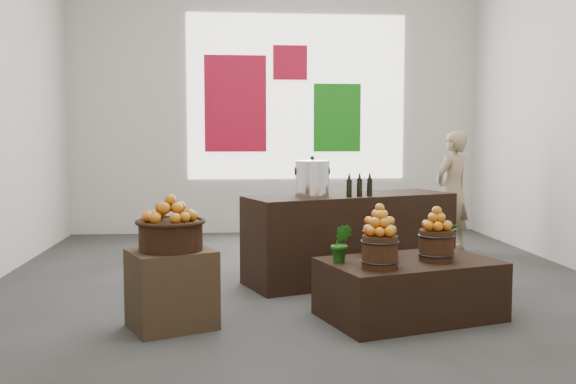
{
  "coord_description": "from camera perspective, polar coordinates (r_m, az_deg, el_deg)",
  "views": [
    {
      "loc": [
        -0.66,
        -5.98,
        1.44
      ],
      "look_at": [
        -0.17,
        -0.4,
        0.94
      ],
      "focal_mm": 40.0,
      "sensor_mm": 36.0,
      "label": 1
    }
  ],
  "objects": [
    {
      "name": "apples_in_bucket_rear",
      "position": [
        5.24,
        8.15,
        -2.06
      ],
      "size": [
        0.2,
        0.2,
        0.18
      ],
      "primitive_type": null,
      "color": "#910D04",
      "rests_on": "apple_bucket_rear"
    },
    {
      "name": "deco_red_upper",
      "position": [
        9.54,
        0.18,
        11.43
      ],
      "size": [
        0.5,
        0.04,
        0.5
      ],
      "primitive_type": "cube",
      "color": "#AB0D26",
      "rests_on": "back_wall"
    },
    {
      "name": "stock_pot_left",
      "position": [
        6.13,
        2.17,
        1.12
      ],
      "size": [
        0.32,
        0.32,
        0.32
      ],
      "primitive_type": "cylinder",
      "color": "silver",
      "rests_on": "counter"
    },
    {
      "name": "oil_cruets",
      "position": [
        6.16,
        6.6,
        0.71
      ],
      "size": [
        0.23,
        0.13,
        0.24
      ],
      "primitive_type": null,
      "rotation": [
        0.0,
        0.0,
        0.35
      ],
      "color": "black",
      "rests_on": "counter"
    },
    {
      "name": "deco_red_left",
      "position": [
        9.46,
        -4.7,
        7.83
      ],
      "size": [
        0.9,
        0.04,
        1.4
      ],
      "primitive_type": "cube",
      "color": "#AB0D26",
      "rests_on": "back_wall"
    },
    {
      "name": "apples_in_bucket_front_right",
      "position": [
        5.11,
        13.09,
        -2.32
      ],
      "size": [
        0.2,
        0.2,
        0.18
      ],
      "primitive_type": null,
      "color": "#910D04",
      "rests_on": "apple_bucket_front_right"
    },
    {
      "name": "counter",
      "position": [
        6.4,
        5.56,
        -4.04
      ],
      "size": [
        2.19,
        1.35,
        0.86
      ],
      "primitive_type": "cube",
      "rotation": [
        0.0,
        0.0,
        0.35
      ],
      "color": "black",
      "rests_on": "ground"
    },
    {
      "name": "shopper",
      "position": [
        8.21,
        14.39,
        0.07
      ],
      "size": [
        0.65,
        0.6,
        1.5
      ],
      "primitive_type": "imported",
      "rotation": [
        0.0,
        0.0,
        3.75
      ],
      "color": "#8F7957",
      "rests_on": "ground"
    },
    {
      "name": "apple_bucket_rear",
      "position": [
        5.27,
        8.13,
        -4.35
      ],
      "size": [
        0.27,
        0.27,
        0.24
      ],
      "primitive_type": "cylinder",
      "color": "#3B1F10",
      "rests_on": "display_table"
    },
    {
      "name": "wicker_basket",
      "position": [
        4.84,
        -10.38,
        -3.86
      ],
      "size": [
        0.47,
        0.47,
        0.21
      ],
      "primitive_type": "cylinder",
      "color": "black",
      "rests_on": "crate"
    },
    {
      "name": "apples_in_basket",
      "position": [
        4.81,
        -10.42,
        -1.44
      ],
      "size": [
        0.37,
        0.37,
        0.2
      ],
      "primitive_type": null,
      "color": "#910D04",
      "rests_on": "wicker_basket"
    },
    {
      "name": "apple_bucket_front_right",
      "position": [
        5.14,
        13.04,
        -4.66
      ],
      "size": [
        0.27,
        0.27,
        0.24
      ],
      "primitive_type": "cylinder",
      "color": "#3B1F10",
      "rests_on": "display_table"
    },
    {
      "name": "ground",
      "position": [
        6.18,
        1.24,
        -8.4
      ],
      "size": [
        7.0,
        7.0,
        0.0
      ],
      "primitive_type": "plane",
      "color": "#383735",
      "rests_on": "ground"
    },
    {
      "name": "crate",
      "position": [
        4.91,
        -10.31,
        -8.49
      ],
      "size": [
        0.73,
        0.68,
        0.59
      ],
      "primitive_type": "cube",
      "rotation": [
        0.0,
        0.0,
        0.43
      ],
      "color": "#432E1F",
      "rests_on": "ground"
    },
    {
      "name": "back_opening",
      "position": [
        9.52,
        0.78,
        8.43
      ],
      "size": [
        3.2,
        0.02,
        2.4
      ],
      "primitive_type": "cube",
      "color": "white",
      "rests_on": "back_wall"
    },
    {
      "name": "deco_green_right",
      "position": [
        9.58,
        4.38,
        6.6
      ],
      "size": [
        0.7,
        0.04,
        1.0
      ],
      "primitive_type": "cube",
      "color": "#177512",
      "rests_on": "back_wall"
    },
    {
      "name": "display_table",
      "position": [
        5.2,
        10.73,
        -8.47
      ],
      "size": [
        1.51,
        1.17,
        0.46
      ],
      "primitive_type": "cube",
      "rotation": [
        0.0,
        0.0,
        0.3
      ],
      "color": "black",
      "rests_on": "ground"
    },
    {
      "name": "herb_garnish_left",
      "position": [
        4.97,
        4.75,
        -4.56
      ],
      "size": [
        0.2,
        0.18,
        0.3
      ],
      "primitive_type": "imported",
      "rotation": [
        0.0,
        0.0,
        -0.33
      ],
      "color": "#1B6114",
      "rests_on": "display_table"
    },
    {
      "name": "herb_garnish_right",
      "position": [
        5.47,
        13.68,
        -3.99
      ],
      "size": [
        0.3,
        0.28,
        0.26
      ],
      "primitive_type": "imported",
      "rotation": [
        0.0,
        0.0,
        0.4
      ],
      "color": "#1B6114",
      "rests_on": "display_table"
    },
    {
      "name": "apple_bucket_front_left",
      "position": [
        4.78,
        8.17,
        -5.31
      ],
      "size": [
        0.27,
        0.27,
        0.24
      ],
      "primitive_type": "cylinder",
      "color": "#3B1F10",
      "rests_on": "display_table"
    },
    {
      "name": "apples_in_bucket_front_left",
      "position": [
        4.75,
        8.2,
        -2.79
      ],
      "size": [
        0.2,
        0.2,
        0.18
      ],
      "primitive_type": null,
      "color": "#910D04",
      "rests_on": "apple_bucket_front_left"
    },
    {
      "name": "back_wall",
      "position": [
        9.52,
        -1.05,
        8.43
      ],
      "size": [
        6.0,
        0.04,
        4.0
      ],
      "primitive_type": "cube",
      "color": "beige",
      "rests_on": "ground"
    }
  ]
}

